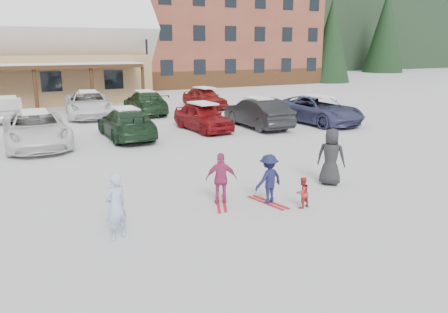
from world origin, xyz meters
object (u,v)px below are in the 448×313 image
alpine_hotel (189,6)px  lamp_post (147,58)px  parked_car_6 (318,110)px  parked_car_10 (89,104)px  parked_car_2 (36,129)px  parked_car_9 (8,109)px  child_magenta (221,179)px  toddler_red (302,193)px  parked_car_11 (145,102)px  adult_skier (116,207)px  parked_car_3 (126,123)px  parked_car_4 (203,117)px  child_navy (269,179)px  parked_car_12 (204,98)px  parked_car_5 (258,113)px  bystander_dark (331,157)px

alpine_hotel → lamp_post: (-9.33, -14.01, -5.32)m
parked_car_6 → parked_car_10: bearing=137.3°
parked_car_2 → parked_car_9: parked_car_2 is taller
child_magenta → lamp_post: bearing=-79.3°
parked_car_6 → parked_car_10: size_ratio=0.97×
toddler_red → parked_car_11: parked_car_11 is taller
adult_skier → parked_car_10: 18.56m
parked_car_3 → parked_car_9: 9.27m
parked_car_4 → child_navy: bearing=-109.8°
parked_car_3 → parked_car_10: (-0.45, 7.40, 0.08)m
lamp_post → child_navy: lamp_post is taller
toddler_red → parked_car_12: (5.58, 18.96, 0.30)m
alpine_hotel → parked_car_6: 30.25m
alpine_hotel → parked_car_11: size_ratio=6.24×
lamp_post → parked_car_4: 14.30m
child_magenta → parked_car_9: (-4.99, 17.87, -0.03)m
toddler_red → child_navy: bearing=-57.3°
parked_car_4 → parked_car_10: (-4.46, 7.21, 0.08)m
parked_car_5 → parked_car_10: parked_car_10 is taller
parked_car_11 → child_navy: bearing=87.2°
toddler_red → parked_car_5: bearing=-123.9°
alpine_hotel → parked_car_2: (-18.65, -28.22, -7.87)m
parked_car_4 → child_magenta: bearing=-116.6°
parked_car_2 → parked_car_6: bearing=-3.1°
bystander_dark → parked_car_9: bearing=-13.7°
bystander_dark → parked_car_5: size_ratio=0.38×
lamp_post → parked_car_11: 7.96m
bystander_dark → parked_car_10: bearing=-26.0°
lamp_post → toddler_red: (-3.51, -25.41, -2.89)m
adult_skier → parked_car_2: 10.99m
lamp_post → parked_car_11: bearing=-108.4°
parked_car_4 → parked_car_11: (-1.01, 6.85, 0.03)m
child_navy → parked_car_2: parked_car_2 is taller
toddler_red → parked_car_3: parked_car_3 is taller
adult_skier → parked_car_2: (-0.91, 10.95, -0.00)m
bystander_dark → parked_car_12: 18.04m
alpine_hotel → parked_car_2: 34.73m
child_magenta → parked_car_2: parked_car_2 is taller
parked_car_9 → parked_car_11: bearing=174.0°
adult_skier → parked_car_5: bearing=-159.2°
parked_car_2 → parked_car_6: 14.62m
parked_car_4 → parked_car_6: parked_car_6 is taller
alpine_hotel → bystander_dark: 40.40m
parked_car_5 → child_navy: bearing=60.2°
parked_car_2 → parked_car_12: 13.79m
adult_skier → parked_car_10: size_ratio=0.27×
alpine_hotel → child_magenta: (-14.66, -38.20, -7.91)m
adult_skier → parked_car_9: bearing=-110.3°
alpine_hotel → child_navy: alpine_hotel is taller
child_magenta → bystander_dark: (3.82, 0.06, 0.17)m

